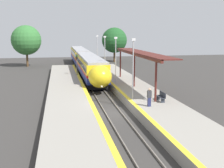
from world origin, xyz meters
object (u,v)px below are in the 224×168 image
(lamppost_near, at_px, (133,65))
(lamppost_far, at_px, (105,53))
(person_waiting, at_px, (149,97))
(lamppost_mid, at_px, (116,58))
(lamppost_farthest, at_px, (97,50))
(railway_signal, at_px, (77,65))
(train, at_px, (84,60))
(platform_bench, at_px, (161,96))

(lamppost_near, relative_size, lamppost_far, 1.00)
(lamppost_far, bearing_deg, lamppost_near, -90.00)
(person_waiting, xyz_separation_m, lamppost_mid, (-0.73, 11.14, 2.48))
(person_waiting, relative_size, lamppost_farthest, 0.28)
(lamppost_farthest, bearing_deg, person_waiting, -88.49)
(railway_signal, relative_size, lamppost_far, 0.67)
(lamppost_near, distance_m, lamppost_farthest, 24.73)
(railway_signal, xyz_separation_m, lamppost_mid, (4.24, -8.79, 1.76))
(person_waiting, relative_size, lamppost_near, 0.28)
(person_waiting, bearing_deg, lamppost_far, 92.14)
(train, relative_size, lamppost_mid, 7.55)
(lamppost_far, height_order, lamppost_farthest, same)
(train, xyz_separation_m, lamppost_farthest, (2.23, -2.35, 2.09))
(railway_signal, height_order, lamppost_mid, lamppost_mid)
(platform_bench, relative_size, lamppost_far, 0.27)
(train, distance_m, railway_signal, 10.25)
(person_waiting, xyz_separation_m, lamppost_far, (-0.73, 19.38, 2.48))
(lamppost_near, relative_size, lamppost_farthest, 1.00)
(lamppost_farthest, bearing_deg, lamppost_far, -90.00)
(lamppost_mid, distance_m, lamppost_farthest, 16.49)
(platform_bench, height_order, lamppost_far, lamppost_far)
(person_waiting, bearing_deg, train, 95.63)
(train, bearing_deg, railway_signal, -101.30)
(platform_bench, relative_size, lamppost_mid, 0.27)
(platform_bench, bearing_deg, train, 99.36)
(railway_signal, distance_m, lamppost_far, 4.62)
(person_waiting, bearing_deg, lamppost_near, 104.07)
(lamppost_far, relative_size, lamppost_farthest, 1.00)
(platform_bench, distance_m, railway_signal, 19.56)
(train, height_order, lamppost_farthest, lamppost_farthest)
(person_waiting, relative_size, lamppost_mid, 0.28)
(train, distance_m, platform_bench, 28.79)
(platform_bench, bearing_deg, lamppost_far, 97.84)
(lamppost_far, xyz_separation_m, lamppost_farthest, (0.00, 8.24, 0.00))
(person_waiting, height_order, lamppost_far, lamppost_far)
(lamppost_far, bearing_deg, platform_bench, -82.16)
(train, distance_m, lamppost_farthest, 3.85)
(platform_bench, xyz_separation_m, railway_signal, (-6.69, 18.35, 1.09))
(lamppost_farthest, bearing_deg, railway_signal, -118.82)
(train, bearing_deg, person_waiting, -84.37)
(lamppost_near, height_order, lamppost_mid, same)
(lamppost_near, bearing_deg, train, 94.70)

